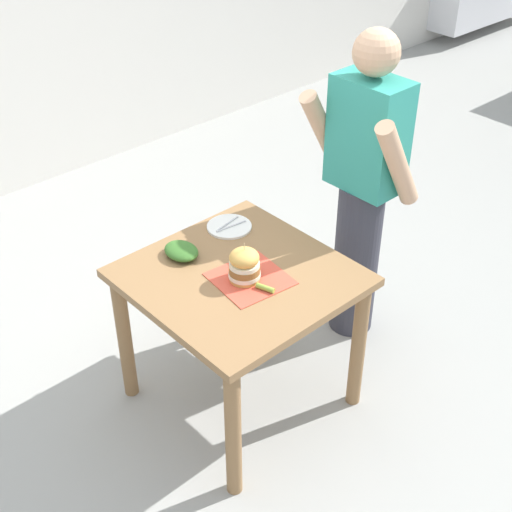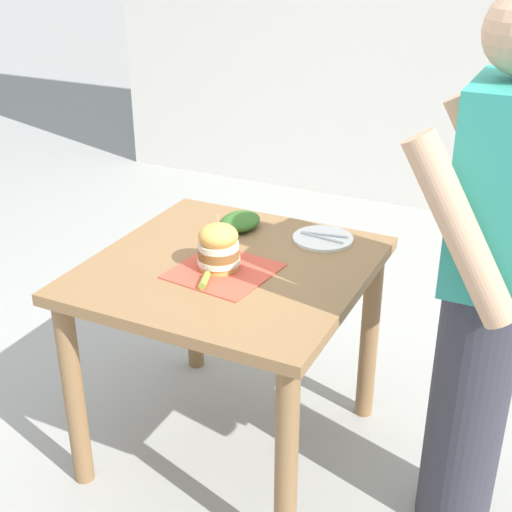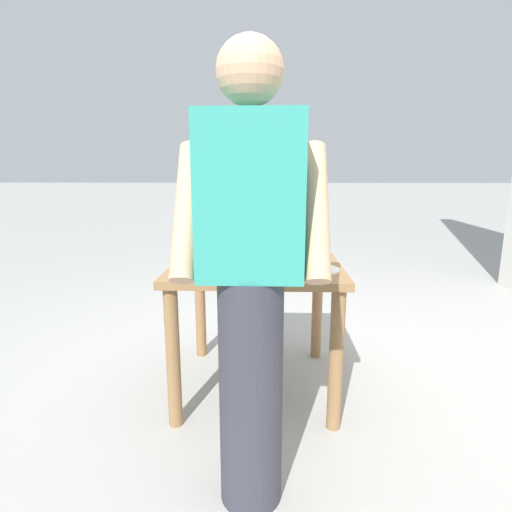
{
  "view_description": "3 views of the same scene",
  "coord_description": "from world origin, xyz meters",
  "views": [
    {
      "loc": [
        1.93,
        -1.67,
        2.66
      ],
      "look_at": [
        0.0,
        0.1,
        0.82
      ],
      "focal_mm": 50.0,
      "sensor_mm": 36.0,
      "label": 1
    },
    {
      "loc": [
        1.9,
        1.02,
        1.84
      ],
      "look_at": [
        0.0,
        0.1,
        0.82
      ],
      "focal_mm": 50.0,
      "sensor_mm": 36.0,
      "label": 2
    },
    {
      "loc": [
        -0.07,
        2.19,
        1.27
      ],
      "look_at": [
        0.0,
        0.1,
        0.82
      ],
      "focal_mm": 28.0,
      "sensor_mm": 36.0,
      "label": 3
    }
  ],
  "objects": [
    {
      "name": "diner_across_table",
      "position": [
        -0.01,
        0.83,
        0.88
      ],
      "size": [
        0.55,
        0.35,
        1.69
      ],
      "color": "#33333D",
      "rests_on": "ground"
    },
    {
      "name": "patio_table",
      "position": [
        0.0,
        0.0,
        0.63
      ],
      "size": [
        0.92,
        0.91,
        0.77
      ],
      "color": "olive",
      "rests_on": "ground"
    },
    {
      "name": "ground_plane",
      "position": [
        0.0,
        0.0,
        0.0
      ],
      "size": [
        80.0,
        80.0,
        0.0
      ],
      "primitive_type": "plane",
      "color": "#9E9E99"
    },
    {
      "name": "side_salad",
      "position": [
        -0.29,
        -0.1,
        0.8
      ],
      "size": [
        0.18,
        0.14,
        0.06
      ],
      "primitive_type": "ellipsoid",
      "color": "#386B28",
      "rests_on": "patio_table"
    },
    {
      "name": "pickle_spear",
      "position": [
        0.17,
        -0.0,
        0.79
      ],
      "size": [
        0.09,
        0.05,
        0.02
      ],
      "primitive_type": "cylinder",
      "rotation": [
        0.0,
        1.57,
        0.31
      ],
      "color": "#8EA83D",
      "rests_on": "serving_paper"
    },
    {
      "name": "sandwich",
      "position": [
        0.05,
        -0.01,
        0.85
      ],
      "size": [
        0.14,
        0.14,
        0.19
      ],
      "color": "gold",
      "rests_on": "serving_paper"
    },
    {
      "name": "side_plate_with_forks",
      "position": [
        -0.32,
        0.21,
        0.78
      ],
      "size": [
        0.22,
        0.22,
        0.02
      ],
      "color": "white",
      "rests_on": "patio_table"
    },
    {
      "name": "serving_paper",
      "position": [
        0.06,
        0.01,
        0.77
      ],
      "size": [
        0.34,
        0.34,
        0.0
      ],
      "primitive_type": "cube",
      "rotation": [
        0.0,
        0.0,
        -0.12
      ],
      "color": "#D64C38",
      "rests_on": "patio_table"
    }
  ]
}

